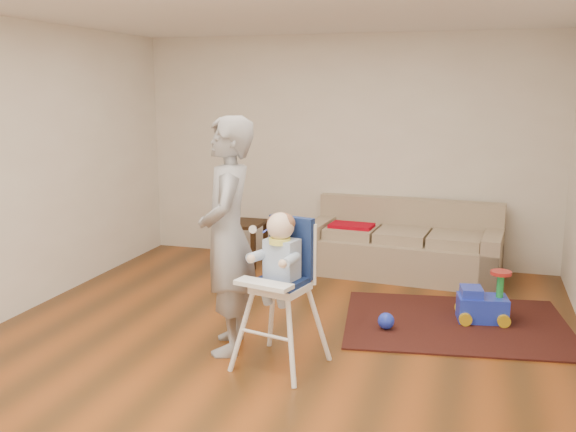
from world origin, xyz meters
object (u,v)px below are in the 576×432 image
(side_table, at_px, (242,242))
(ride_on_toy, at_px, (483,295))
(toy_ball, at_px, (386,321))
(adult, at_px, (228,236))
(sofa, at_px, (403,239))
(high_chair, at_px, (281,293))

(side_table, height_order, ride_on_toy, side_table)
(toy_ball, relative_size, adult, 0.08)
(sofa, xyz_separation_m, adult, (-1.09, -2.52, 0.53))
(high_chair, bearing_deg, side_table, 130.14)
(adult, bearing_deg, side_table, -178.77)
(sofa, xyz_separation_m, high_chair, (-0.59, -2.71, 0.17))
(ride_on_toy, distance_m, adult, 2.41)
(toy_ball, xyz_separation_m, adult, (-1.16, -0.75, 0.85))
(ride_on_toy, bearing_deg, sofa, 114.42)
(toy_ball, relative_size, high_chair, 0.12)
(high_chair, bearing_deg, sofa, 91.30)
(side_table, xyz_separation_m, adult, (0.82, -2.44, 0.68))
(toy_ball, distance_m, high_chair, 1.26)
(sofa, distance_m, side_table, 1.91)
(side_table, bearing_deg, high_chair, -63.44)
(side_table, bearing_deg, toy_ball, -40.43)
(toy_ball, bearing_deg, ride_on_toy, 29.91)
(side_table, relative_size, toy_ball, 3.50)
(toy_ball, bearing_deg, adult, -147.13)
(toy_ball, height_order, adult, adult)
(sofa, height_order, ride_on_toy, sofa)
(side_table, bearing_deg, adult, -71.46)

